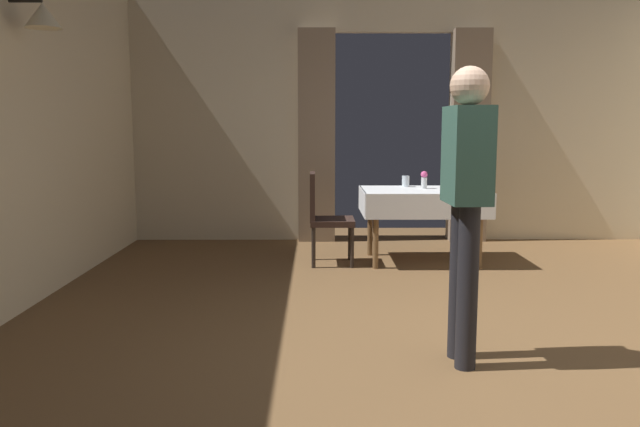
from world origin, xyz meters
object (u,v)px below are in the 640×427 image
dining_table_mid (423,199)px  glass_mid_b (406,181)px  flower_vase_mid (424,179)px  person_waiter_by_doorway (466,190)px  chair_mid_left (324,214)px

dining_table_mid → glass_mid_b: bearing=114.4°
flower_vase_mid → person_waiter_by_doorway: size_ratio=0.11×
dining_table_mid → chair_mid_left: (-1.01, -0.10, -0.14)m
dining_table_mid → person_waiter_by_doorway: person_waiter_by_doorway is taller
dining_table_mid → flower_vase_mid: flower_vase_mid is taller
dining_table_mid → glass_mid_b: size_ratio=10.71×
chair_mid_left → flower_vase_mid: 1.11m
glass_mid_b → person_waiter_by_doorway: bearing=-91.9°
glass_mid_b → dining_table_mid: bearing=-65.6°
flower_vase_mid → dining_table_mid: bearing=-104.0°
flower_vase_mid → glass_mid_b: flower_vase_mid is taller
dining_table_mid → flower_vase_mid: 0.22m
chair_mid_left → dining_table_mid: bearing=5.7°
glass_mid_b → person_waiter_by_doorway: size_ratio=0.07×
flower_vase_mid → person_waiter_by_doorway: 2.91m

